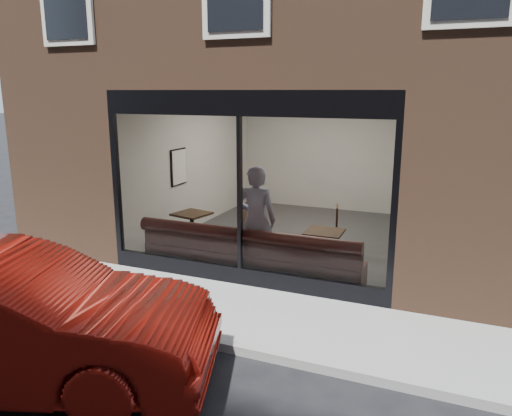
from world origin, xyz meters
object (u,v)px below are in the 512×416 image
at_px(cafe_table_left, 192,214).
at_px(cafe_table_right, 324,232).
at_px(person, 256,220).
at_px(banquette, 250,264).
at_px(parked_car, 3,321).
at_px(cafe_chair_left, 234,241).
at_px(cafe_chair_right, 327,239).

bearing_deg(cafe_table_left, cafe_table_right, -5.23).
bearing_deg(person, banquette, 71.27).
bearing_deg(person, cafe_table_right, -167.04).
height_order(banquette, cafe_table_left, cafe_table_left).
relative_size(person, cafe_table_right, 3.01).
distance_m(person, parked_car, 4.44).
bearing_deg(cafe_table_right, parked_car, -115.43).
height_order(cafe_chair_left, cafe_chair_right, same).
xyz_separation_m(banquette, person, (0.03, 0.21, 0.75)).
distance_m(cafe_table_left, parked_car, 5.08).
distance_m(cafe_table_right, cafe_chair_left, 2.05).
height_order(person, cafe_chair_right, person).
relative_size(banquette, cafe_chair_left, 8.66).
distance_m(cafe_table_right, cafe_chair_right, 1.32).
relative_size(person, cafe_chair_left, 4.20).
xyz_separation_m(cafe_chair_right, parked_car, (-2.02, -5.99, 0.51)).
bearing_deg(person, cafe_table_left, -35.72).
distance_m(banquette, person, 0.78).
bearing_deg(parked_car, cafe_chair_left, -23.22).
bearing_deg(cafe_chair_left, cafe_chair_right, -166.17).
relative_size(cafe_chair_left, parked_car, 0.10).
bearing_deg(cafe_chair_left, parked_car, 74.22).
distance_m(cafe_table_right, parked_car, 5.30).
height_order(cafe_chair_right, parked_car, parked_car).
xyz_separation_m(banquette, cafe_table_left, (-1.72, 0.99, 0.52)).
distance_m(banquette, cafe_chair_right, 2.11).
bearing_deg(banquette, person, 83.18).
xyz_separation_m(person, cafe_table_right, (1.10, 0.51, -0.23)).
bearing_deg(cafe_table_left, parked_car, -83.51).
height_order(cafe_table_left, cafe_table_right, same).
relative_size(cafe_table_right, parked_car, 0.14).
height_order(cafe_table_left, cafe_chair_right, cafe_table_left).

